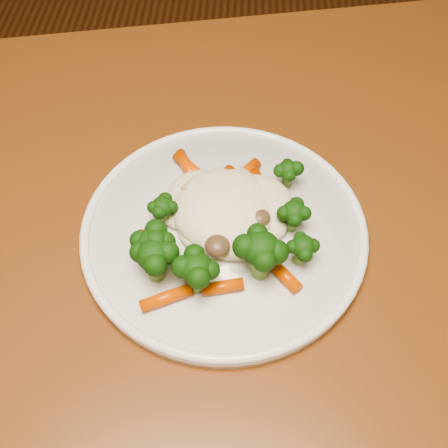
# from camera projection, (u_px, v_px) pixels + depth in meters

# --- Properties ---
(dining_table) EXTENTS (1.27, 0.98, 0.75)m
(dining_table) POSITION_uv_depth(u_px,v_px,m) (206.00, 299.00, 0.64)
(dining_table) COLOR brown
(dining_table) RESTS_ON ground
(plate) EXTENTS (0.28, 0.28, 0.01)m
(plate) POSITION_uv_depth(u_px,v_px,m) (224.00, 232.00, 0.56)
(plate) COLOR white
(plate) RESTS_ON dining_table
(meal) EXTENTS (0.18, 0.20, 0.05)m
(meal) POSITION_uv_depth(u_px,v_px,m) (221.00, 224.00, 0.53)
(meal) COLOR #F8E9C6
(meal) RESTS_ON plate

